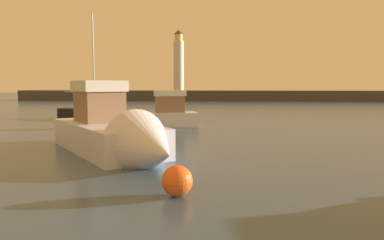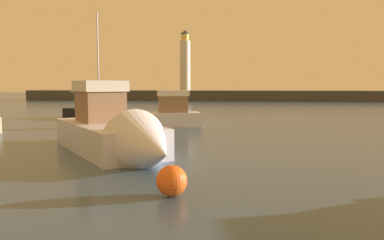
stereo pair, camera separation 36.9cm
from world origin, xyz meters
TOP-DOWN VIEW (x-y plane):
  - ground_plane at (0.00, 34.76)m, footprint 220.00×220.00m
  - breakwater at (0.00, 69.53)m, footprint 79.17×4.65m
  - lighthouse at (-7.01, 69.53)m, footprint 2.05×2.05m
  - motorboat_0 at (-2.36, 12.38)m, footprint 8.15×9.13m
  - motorboat_4 at (-2.86, 23.50)m, footprint 6.27×3.20m
  - sailboat_moored at (-10.04, 28.96)m, footprint 6.28×3.17m
  - mooring_buoy at (0.84, 7.00)m, footprint 0.86×0.86m

SIDE VIEW (x-z plane):
  - ground_plane at x=0.00m, z-range 0.00..0.00m
  - mooring_buoy at x=0.84m, z-range 0.00..0.86m
  - sailboat_moored at x=-10.04m, z-range -4.12..5.19m
  - motorboat_4 at x=-2.86m, z-range -0.55..2.33m
  - motorboat_0 at x=-2.36m, z-range -1.05..2.88m
  - breakwater at x=0.00m, z-range 0.00..1.99m
  - lighthouse at x=-7.01m, z-range 1.68..13.60m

